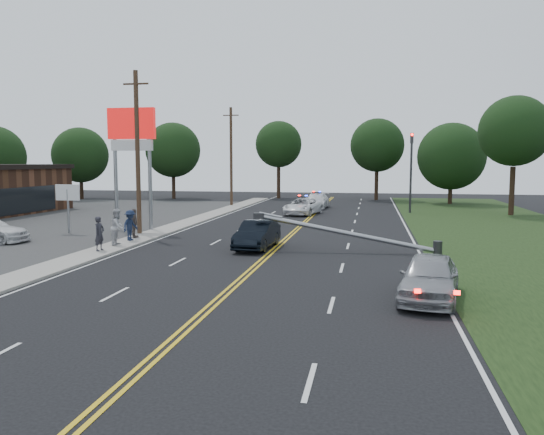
% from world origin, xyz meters
% --- Properties ---
extents(ground, '(120.00, 120.00, 0.00)m').
position_xyz_m(ground, '(0.00, 0.00, 0.00)').
color(ground, black).
rests_on(ground, ground).
extents(sidewalk, '(1.80, 70.00, 0.12)m').
position_xyz_m(sidewalk, '(-8.40, 10.00, 0.06)').
color(sidewalk, gray).
rests_on(sidewalk, ground).
extents(grass_verge, '(12.00, 80.00, 0.01)m').
position_xyz_m(grass_verge, '(13.50, 10.00, 0.01)').
color(grass_verge, black).
rests_on(grass_verge, ground).
extents(centerline_yellow, '(0.36, 80.00, 0.00)m').
position_xyz_m(centerline_yellow, '(0.00, 10.00, 0.01)').
color(centerline_yellow, gold).
rests_on(centerline_yellow, ground).
extents(pylon_sign, '(3.20, 0.35, 8.00)m').
position_xyz_m(pylon_sign, '(-10.50, 14.00, 6.00)').
color(pylon_sign, gray).
rests_on(pylon_sign, ground).
extents(small_sign, '(1.60, 0.14, 3.10)m').
position_xyz_m(small_sign, '(-14.00, 12.00, 2.33)').
color(small_sign, gray).
rests_on(small_sign, ground).
extents(traffic_signal, '(0.28, 0.41, 7.05)m').
position_xyz_m(traffic_signal, '(8.30, 30.00, 4.21)').
color(traffic_signal, '#2D2D30').
rests_on(traffic_signal, ground).
extents(fallen_streetlight, '(9.36, 0.44, 1.91)m').
position_xyz_m(fallen_streetlight, '(4.19, 8.00, 0.92)').
color(fallen_streetlight, '#2D2D30').
rests_on(fallen_streetlight, ground).
extents(utility_pole_mid, '(1.60, 0.28, 10.00)m').
position_xyz_m(utility_pole_mid, '(-9.20, 12.00, 5.08)').
color(utility_pole_mid, '#382619').
rests_on(utility_pole_mid, ground).
extents(utility_pole_far, '(1.60, 0.28, 10.00)m').
position_xyz_m(utility_pole_far, '(-9.20, 34.00, 5.08)').
color(utility_pole_far, '#382619').
rests_on(utility_pole_far, ground).
extents(tree_4, '(6.69, 6.69, 8.69)m').
position_xyz_m(tree_4, '(-30.01, 40.92, 5.34)').
color(tree_4, black).
rests_on(tree_4, ground).
extents(tree_5, '(6.71, 6.71, 9.33)m').
position_xyz_m(tree_5, '(-19.18, 43.71, 5.97)').
color(tree_5, black).
rests_on(tree_5, ground).
extents(tree_6, '(5.74, 5.74, 9.57)m').
position_xyz_m(tree_6, '(-6.53, 46.80, 6.68)').
color(tree_6, black).
rests_on(tree_6, ground).
extents(tree_7, '(6.31, 6.31, 9.64)m').
position_xyz_m(tree_7, '(5.47, 45.87, 6.47)').
color(tree_7, black).
rests_on(tree_7, ground).
extents(tree_8, '(7.18, 7.18, 8.71)m').
position_xyz_m(tree_8, '(13.27, 41.30, 5.11)').
color(tree_8, black).
rests_on(tree_8, ground).
extents(tree_9, '(5.91, 5.91, 10.06)m').
position_xyz_m(tree_9, '(16.64, 29.49, 7.09)').
color(tree_9, black).
rests_on(tree_9, ground).
extents(crashed_sedan, '(1.77, 4.49, 1.45)m').
position_xyz_m(crashed_sedan, '(-0.96, 8.39, 0.73)').
color(crashed_sedan, black).
rests_on(crashed_sedan, ground).
extents(waiting_sedan, '(2.53, 4.68, 1.51)m').
position_xyz_m(waiting_sedan, '(6.80, -0.75, 0.76)').
color(waiting_sedan, '#98999F').
rests_on(waiting_sedan, ground).
extents(emergency_a, '(3.21, 5.33, 1.39)m').
position_xyz_m(emergency_a, '(-0.90, 26.67, 0.69)').
color(emergency_a, white).
rests_on(emergency_a, ground).
extents(emergency_b, '(2.33, 5.18, 1.47)m').
position_xyz_m(emergency_b, '(-0.36, 33.10, 0.74)').
color(emergency_b, silver).
rests_on(emergency_b, ground).
extents(bystander_a, '(0.50, 0.68, 1.71)m').
position_xyz_m(bystander_a, '(-8.38, 5.59, 0.97)').
color(bystander_a, '#27262D').
rests_on(bystander_a, sidewalk).
extents(bystander_b, '(0.83, 1.01, 1.92)m').
position_xyz_m(bystander_b, '(-8.36, 7.49, 1.08)').
color(bystander_b, '#AFAEB3').
rests_on(bystander_b, sidewalk).
extents(bystander_c, '(0.88, 1.22, 1.71)m').
position_xyz_m(bystander_c, '(-8.41, 9.09, 0.98)').
color(bystander_c, '#18223D').
rests_on(bystander_c, sidewalk).
extents(bystander_d, '(0.59, 1.05, 1.70)m').
position_xyz_m(bystander_d, '(-8.66, 10.11, 0.97)').
color(bystander_d, '#5E514B').
rests_on(bystander_d, sidewalk).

